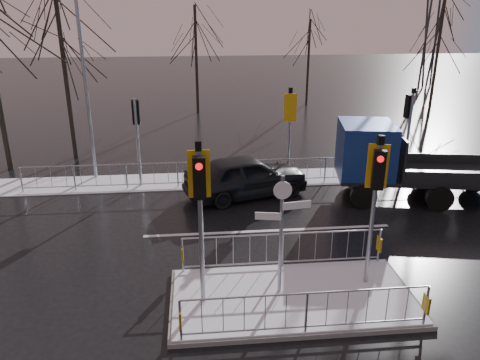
{
  "coord_description": "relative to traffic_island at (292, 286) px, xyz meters",
  "views": [
    {
      "loc": [
        -2.26,
        -9.63,
        6.85
      ],
      "look_at": [
        -0.93,
        3.78,
        1.8
      ],
      "focal_mm": 35.0,
      "sensor_mm": 36.0,
      "label": 1
    }
  ],
  "objects": [
    {
      "name": "lane_markings",
      "position": [
        0.01,
        -0.34,
        -0.39
      ],
      "size": [
        8.0,
        11.38,
        0.01
      ],
      "color": "silver",
      "rests_on": "ground"
    },
    {
      "name": "tree_near_b",
      "position": [
        -7.99,
        12.49,
        4.76
      ],
      "size": [
        4.0,
        4.0,
        7.55
      ],
      "color": "black",
      "rests_on": "ground"
    },
    {
      "name": "car_far_lane",
      "position": [
        -0.37,
        6.86,
        0.41
      ],
      "size": [
        5.05,
        3.2,
        1.6
      ],
      "primitive_type": "imported",
      "rotation": [
        0.0,
        0.0,
        1.87
      ],
      "color": "black",
      "rests_on": "ground"
    },
    {
      "name": "street_lamp_left",
      "position": [
        -6.42,
        9.49,
        4.1
      ],
      "size": [
        1.25,
        0.18,
        8.2
      ],
      "color": "#92969F",
      "rests_on": "ground"
    },
    {
      "name": "far_kerb_fixtures",
      "position": [
        0.31,
        8.08,
        0.63
      ],
      "size": [
        18.0,
        0.65,
        3.83
      ],
      "color": "#92969F",
      "rests_on": "ground"
    },
    {
      "name": "tree_far_b",
      "position": [
        6.01,
        23.99,
        3.79
      ],
      "size": [
        3.25,
        3.25,
        6.14
      ],
      "color": "black",
      "rests_on": "ground"
    },
    {
      "name": "snow_verge",
      "position": [
        0.01,
        8.59,
        -0.37
      ],
      "size": [
        30.0,
        2.0,
        0.04
      ],
      "primitive_type": "cube",
      "color": "white",
      "rests_on": "ground"
    },
    {
      "name": "ground",
      "position": [
        0.01,
        -0.01,
        -0.39
      ],
      "size": [
        120.0,
        120.0,
        0.0
      ],
      "primitive_type": "plane",
      "color": "black",
      "rests_on": "ground"
    },
    {
      "name": "tree_far_a",
      "position": [
        -1.99,
        21.99,
        4.43
      ],
      "size": [
        3.75,
        3.75,
        7.08
      ],
      "color": "black",
      "rests_on": "ground"
    },
    {
      "name": "traffic_island",
      "position": [
        0.0,
        0.0,
        0.0
      ],
      "size": [
        6.0,
        3.04,
        4.15
      ],
      "color": "slate",
      "rests_on": "ground"
    },
    {
      "name": "flatbed_truck",
      "position": [
        4.81,
        6.05,
        1.14
      ],
      "size": [
        6.52,
        3.34,
        2.88
      ],
      "color": "black",
      "rests_on": "ground"
    },
    {
      "name": "tree_far_c",
      "position": [
        14.01,
        20.99,
        4.76
      ],
      "size": [
        4.0,
        4.0,
        7.55
      ],
      "color": "black",
      "rests_on": "ground"
    }
  ]
}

